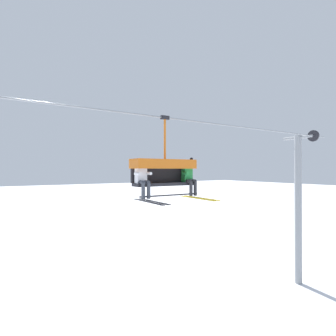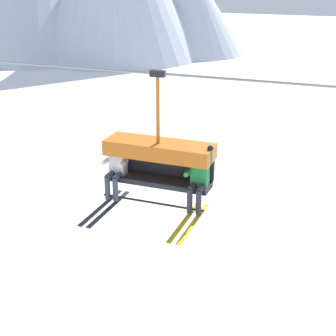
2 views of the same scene
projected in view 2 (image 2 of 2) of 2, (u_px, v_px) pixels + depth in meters
The scene contains 5 objects.
mountain_peak_east at pixel (190, 8), 57.85m from camera, with size 13.05×13.05×9.81m.
lift_cable at pixel (185, 76), 9.24m from camera, with size 18.21×0.05×0.05m.
chairlift_chair at pixel (160, 156), 10.08m from camera, with size 2.15×0.74×2.56m.
skier_white at pixel (115, 168), 10.28m from camera, with size 0.46×1.70×1.23m.
skier_green at pixel (198, 179), 9.71m from camera, with size 0.48×1.70×1.34m.
Camera 2 is at (2.70, -9.51, 9.45)m, focal length 55.00 mm.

